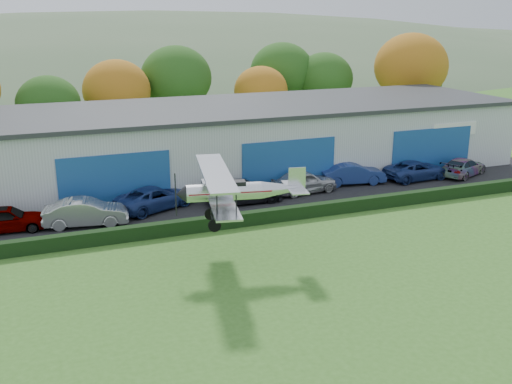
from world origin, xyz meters
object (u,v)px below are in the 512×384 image
object	(u,v)px
car_1	(86,212)
car_2	(155,198)
car_6	(417,170)
car_7	(463,167)
car_0	(6,219)
biplane	(235,190)
hangar	(258,137)
car_5	(352,174)
car_4	(304,182)
car_3	(244,191)

from	to	relation	value
car_1	car_2	distance (m)	4.74
car_1	car_2	bearing A→B (deg)	-60.72
car_6	car_7	distance (m)	4.00
car_0	biplane	xyz separation A→B (m)	(10.81, -8.81, 3.02)
hangar	car_5	xyz separation A→B (m)	(4.88, -6.42, -1.82)
hangar	car_1	size ratio (longest dim) A/B	8.34
car_2	car_4	bearing A→B (deg)	-116.01
car_6	hangar	bearing A→B (deg)	51.81
hangar	car_4	distance (m)	7.40
car_0	biplane	size ratio (longest dim) A/B	0.60
car_5	car_7	xyz separation A→B (m)	(9.15, -1.00, -0.10)
car_0	car_3	xyz separation A→B (m)	(14.50, 0.21, 0.01)
car_6	biplane	bearing A→B (deg)	115.36
hangar	car_0	bearing A→B (deg)	-156.90
car_1	car_5	bearing A→B (deg)	-74.62
car_4	car_6	size ratio (longest dim) A/B	0.93
car_3	car_4	size ratio (longest dim) A/B	1.12
car_4	car_5	xyz separation A→B (m)	(4.24, 0.73, -0.01)
car_1	biplane	bearing A→B (deg)	-132.68
hangar	car_6	size ratio (longest dim) A/B	8.06
car_5	car_3	bearing A→B (deg)	107.50
car_4	hangar	bearing A→B (deg)	-1.04
car_5	car_1	bearing A→B (deg)	105.74
car_5	car_7	size ratio (longest dim) A/B	1.02
car_0	car_5	bearing A→B (deg)	-81.55
hangar	car_6	xyz separation A→B (m)	(10.05, -7.01, -1.91)
car_0	car_7	bearing A→B (deg)	-84.32
car_4	car_3	bearing A→B (deg)	90.52
hangar	car_5	size ratio (longest dim) A/B	8.51
car_0	car_7	xyz separation A→B (m)	(32.54, 0.48, -0.07)
car_2	car_4	distance (m)	10.34
car_3	car_6	xyz separation A→B (m)	(14.05, 0.67, -0.06)
car_6	biplane	size ratio (longest dim) A/B	0.68
car_7	car_1	bearing A→B (deg)	67.99
car_6	car_5	bearing A→B (deg)	80.16
car_7	car_2	bearing A→B (deg)	64.46
car_3	car_4	world-z (taller)	car_4
car_0	car_4	distance (m)	19.16
hangar	car_2	size ratio (longest dim) A/B	7.74
car_1	car_3	distance (m)	10.18
car_0	car_1	distance (m)	4.41
car_3	car_7	bearing A→B (deg)	-88.56
car_4	biplane	distance (m)	13.03
hangar	biplane	bearing A→B (deg)	-114.75
car_4	car_7	size ratio (longest dim) A/B	1.00
car_1	car_7	bearing A→B (deg)	-78.70
car_3	car_7	distance (m)	18.04
hangar	car_1	xyz separation A→B (m)	(-14.15, -8.54, -1.80)
car_4	car_6	bearing A→B (deg)	-95.32
car_2	car_7	world-z (taller)	car_2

